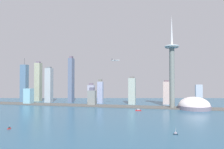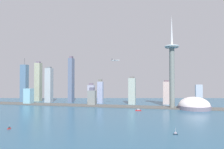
# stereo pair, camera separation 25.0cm
# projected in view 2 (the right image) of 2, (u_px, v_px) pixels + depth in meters

# --- Properties ---
(waterfront_pier) EXTENTS (813.83, 56.44, 3.20)m
(waterfront_pier) POSITION_uv_depth(u_px,v_px,m) (100.00, 106.00, 699.30)
(waterfront_pier) COLOR #504F4C
(waterfront_pier) RESTS_ON ground
(observation_tower) EXTENTS (45.39, 45.39, 293.36)m
(observation_tower) POSITION_uv_depth(u_px,v_px,m) (172.00, 64.00, 651.78)
(observation_tower) COLOR slate
(observation_tower) RESTS_ON ground
(stadium_dome) EXTENTS (96.22, 96.22, 52.94)m
(stadium_dome) POSITION_uv_depth(u_px,v_px,m) (194.00, 106.00, 629.48)
(stadium_dome) COLOR slate
(stadium_dome) RESTS_ON ground
(skyscraper_0) EXTENTS (24.44, 22.35, 163.85)m
(skyscraper_0) POSITION_uv_depth(u_px,v_px,m) (38.00, 82.00, 862.92)
(skyscraper_0) COLOR #9BA187
(skyscraper_0) RESTS_ON ground
(skyscraper_1) EXTENTS (24.97, 24.90, 139.50)m
(skyscraper_1) POSITION_uv_depth(u_px,v_px,m) (49.00, 85.00, 818.62)
(skyscraper_1) COLOR #9BA6AE
(skyscraper_1) RESTS_ON ground
(skyscraper_2) EXTENTS (16.51, 27.77, 181.97)m
(skyscraper_2) POSITION_uv_depth(u_px,v_px,m) (71.00, 80.00, 821.93)
(skyscraper_2) COLOR slate
(skyscraper_2) RESTS_ON ground
(skyscraper_3) EXTENTS (21.73, 17.25, 72.73)m
(skyscraper_3) POSITION_uv_depth(u_px,v_px,m) (199.00, 95.00, 709.11)
(skyscraper_3) COLOR #99ADC6
(skyscraper_3) RESTS_ON ground
(skyscraper_4) EXTENTS (20.48, 15.58, 90.67)m
(skyscraper_4) POSITION_uv_depth(u_px,v_px,m) (100.00, 92.00, 783.41)
(skyscraper_4) COLOR #8E9ABC
(skyscraper_4) RESTS_ON ground
(skyscraper_5) EXTENTS (26.91, 17.28, 87.46)m
(skyscraper_5) POSITION_uv_depth(u_px,v_px,m) (167.00, 93.00, 755.46)
(skyscraper_5) COLOR #B9A39E
(skyscraper_5) RESTS_ON ground
(skyscraper_6) EXTENTS (25.68, 21.91, 175.14)m
(skyscraper_6) POSITION_uv_depth(u_px,v_px,m) (24.00, 83.00, 828.92)
(skyscraper_6) COLOR slate
(skyscraper_6) RESTS_ON ground
(skyscraper_7) EXTENTS (24.87, 13.46, 76.85)m
(skyscraper_7) POSITION_uv_depth(u_px,v_px,m) (91.00, 94.00, 773.03)
(skyscraper_7) COLOR #9BA0BA
(skyscraper_7) RESTS_ON ground
(skyscraper_8) EXTENTS (24.60, 27.15, 100.19)m
(skyscraper_8) POSITION_uv_depth(u_px,v_px,m) (132.00, 91.00, 756.09)
(skyscraper_8) COLOR #93A49D
(skyscraper_8) RESTS_ON ground
(skyscraper_9) EXTENTS (27.25, 26.10, 57.01)m
(skyscraper_9) POSITION_uv_depth(u_px,v_px,m) (29.00, 96.00, 760.55)
(skyscraper_9) COLOR #79B0C4
(skyscraper_9) RESTS_ON ground
(skyscraper_10) EXTENTS (26.82, 20.30, 62.56)m
(skyscraper_10) POSITION_uv_depth(u_px,v_px,m) (92.00, 97.00, 720.41)
(skyscraper_10) COLOR slate
(skyscraper_10) RESTS_ON ground
(boat_1) EXTENTS (2.65, 6.90, 8.11)m
(boat_1) POSITION_uv_depth(u_px,v_px,m) (9.00, 128.00, 380.20)
(boat_1) COLOR #B52E29
(boat_1) RESTS_ON ground
(boat_2) EXTENTS (7.71, 2.95, 10.94)m
(boat_2) POSITION_uv_depth(u_px,v_px,m) (175.00, 134.00, 342.99)
(boat_2) COLOR black
(boat_2) RESTS_ON ground
(boat_3) EXTENTS (16.96, 6.91, 9.09)m
(boat_3) POSITION_uv_depth(u_px,v_px,m) (138.00, 110.00, 601.49)
(boat_3) COLOR #AC1717
(boat_3) RESTS_ON ground
(airplane) EXTENTS (28.07, 27.58, 7.54)m
(airplane) POSITION_uv_depth(u_px,v_px,m) (115.00, 60.00, 682.46)
(airplane) COLOR #ABB9BF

